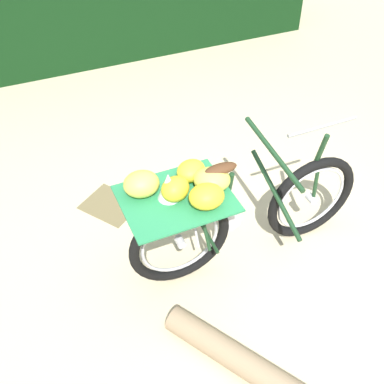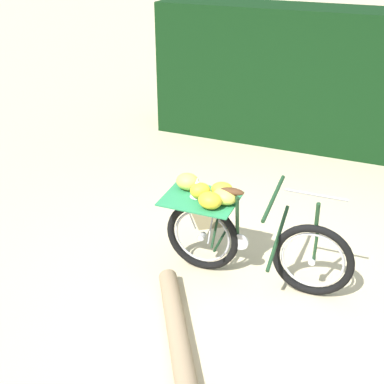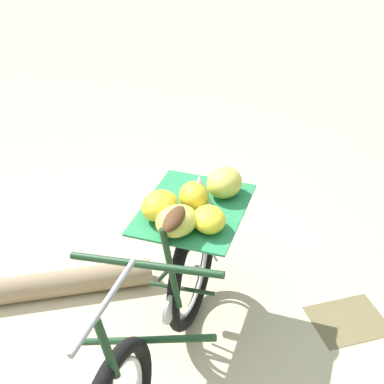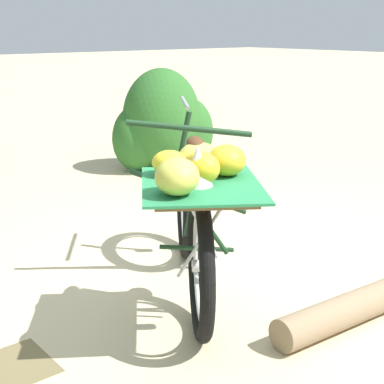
% 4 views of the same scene
% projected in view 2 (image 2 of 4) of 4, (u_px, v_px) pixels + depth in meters
% --- Properties ---
extents(ground_plane, '(60.00, 60.00, 0.00)m').
position_uv_depth(ground_plane, '(247.00, 293.00, 4.64)').
color(ground_plane, beige).
extents(foliage_hedge, '(3.68, 4.61, 2.00)m').
position_uv_depth(foliage_hedge, '(325.00, 80.00, 7.34)').
color(foliage_hedge, black).
rests_on(foliage_hedge, ground_plane).
extents(bicycle, '(1.26, 1.63, 1.03)m').
position_uv_depth(bicycle, '(240.00, 230.00, 4.63)').
color(bicycle, black).
rests_on(bicycle, ground_plane).
extents(fallen_log, '(1.86, 0.30, 0.17)m').
position_uv_depth(fallen_log, '(180.00, 349.00, 3.92)').
color(fallen_log, '#937A5B').
rests_on(fallen_log, ground_plane).
extents(leaf_litter_patch, '(0.44, 0.36, 0.01)m').
position_uv_depth(leaf_litter_patch, '(209.00, 218.00, 5.82)').
color(leaf_litter_patch, olive).
rests_on(leaf_litter_patch, ground_plane).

